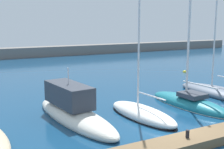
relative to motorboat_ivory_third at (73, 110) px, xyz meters
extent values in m
plane|color=navy|center=(4.27, -5.20, -0.66)|extent=(120.00, 120.00, 0.00)
cube|color=brown|center=(4.27, -7.34, -0.40)|extent=(34.98, 1.68, 0.52)
cube|color=slate|center=(4.27, 39.53, 0.31)|extent=(108.00, 3.09, 1.94)
ellipsoid|color=silver|center=(0.03, -0.26, -0.42)|extent=(3.45, 10.31, 1.37)
cube|color=#333842|center=(-0.06, 0.57, 1.02)|extent=(2.23, 4.68, 1.50)
cube|color=black|center=(-0.13, 1.28, 1.24)|extent=(1.70, 1.29, 0.84)
cylinder|color=silver|center=(-0.06, 0.57, 2.34)|extent=(0.08, 0.08, 1.16)
ellipsoid|color=white|center=(4.45, -1.98, -0.38)|extent=(2.64, 6.79, 1.11)
ellipsoid|color=black|center=(4.45, -1.98, -0.64)|extent=(2.67, 6.86, 0.12)
cylinder|color=silver|center=(4.41, -1.50, 6.03)|extent=(0.13, 0.13, 11.71)
cylinder|color=silver|center=(4.52, -2.87, 1.12)|extent=(0.33, 2.85, 0.09)
ellipsoid|color=#19707F|center=(9.43, -1.34, -0.46)|extent=(2.68, 8.10, 1.24)
ellipsoid|color=silver|center=(9.43, -1.34, -0.64)|extent=(2.70, 8.18, 0.12)
cylinder|color=silver|center=(9.41, -1.05, 5.83)|extent=(0.18, 0.18, 11.36)
cylinder|color=silver|center=(9.48, -2.38, 1.28)|extent=(0.29, 3.38, 0.12)
cube|color=#333842|center=(9.44, -1.72, 0.34)|extent=(1.72, 2.02, 0.36)
ellipsoid|color=slate|center=(14.50, -0.49, -0.44)|extent=(3.32, 10.26, 1.08)
sphere|color=yellow|center=(20.62, 11.39, -0.66)|extent=(0.55, 0.55, 0.55)
cylinder|color=black|center=(3.73, -7.34, 0.08)|extent=(0.20, 0.20, 0.44)
camera|label=1|loc=(-7.16, -18.72, 6.01)|focal=47.66mm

